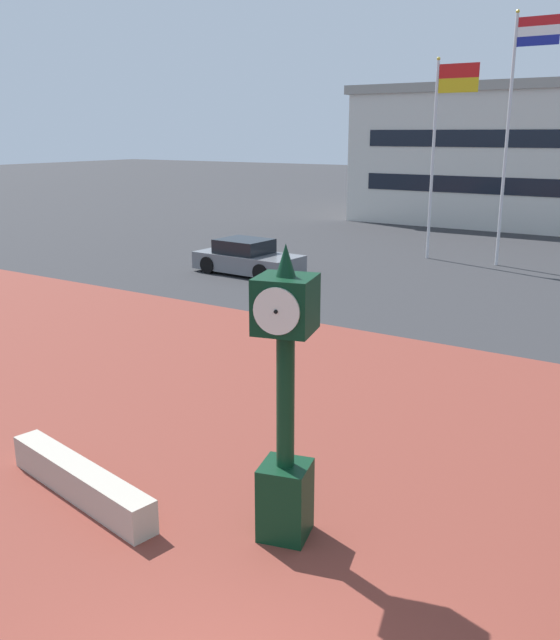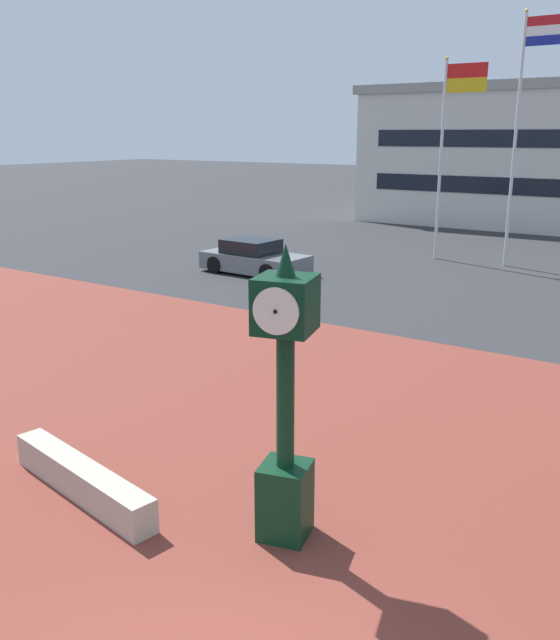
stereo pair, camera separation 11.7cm
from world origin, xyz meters
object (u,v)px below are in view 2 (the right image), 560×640
object	(u,v)px
street_clock	(285,407)
flagpole_secondary	(521,120)
car_street_mid	(254,258)
flagpole_primary	(447,140)

from	to	relation	value
street_clock	flagpole_secondary	size ratio (longest dim) A/B	0.41
car_street_mid	flagpole_primary	distance (m)	9.30
car_street_mid	flagpole_secondary	world-z (taller)	flagpole_secondary
car_street_mid	flagpole_secondary	bearing A→B (deg)	134.63
street_clock	flagpole_primary	xyz separation A→B (m)	(-5.74, 20.56, 3.05)
car_street_mid	flagpole_primary	world-z (taller)	flagpole_primary
street_clock	flagpole_primary	distance (m)	21.56
flagpole_primary	car_street_mid	bearing A→B (deg)	-125.00
street_clock	flagpole_secondary	bearing A→B (deg)	83.21
flagpole_primary	street_clock	bearing A→B (deg)	-74.40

